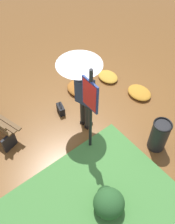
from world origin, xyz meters
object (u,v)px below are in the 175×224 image
person_with_umbrella (82,76)px  info_sign_post (90,104)px  handbag (61,109)px  trash_bin (159,135)px

person_with_umbrella → info_sign_post: info_sign_post is taller
person_with_umbrella → info_sign_post: (-0.65, 0.30, -0.11)m
info_sign_post → handbag: size_ratio=6.22×
info_sign_post → handbag: info_sign_post is taller
person_with_umbrella → info_sign_post: size_ratio=0.89×
person_with_umbrella → info_sign_post: 0.72m
info_sign_post → trash_bin: 1.86m
info_sign_post → handbag: bearing=-3.1°
info_sign_post → trash_bin: (-0.97, -1.20, -1.03)m
trash_bin → person_with_umbrella: bearing=29.3°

